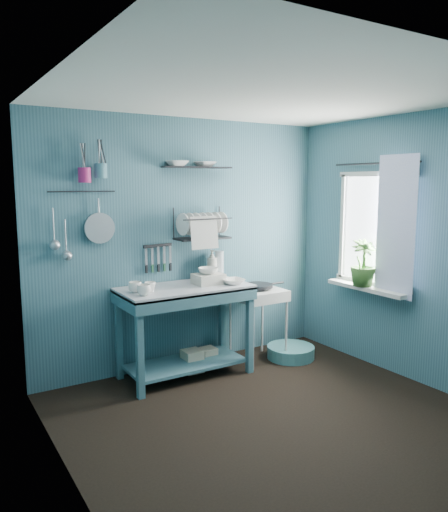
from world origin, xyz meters
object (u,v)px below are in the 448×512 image
mug_right (135,287)px  work_counter (185,331)px  water_bottle (219,264)px  mug_mid (150,287)px  storage_tin_small (208,357)px  wash_tub (208,279)px  hotplate_stand (258,325)px  frying_pan (258,286)px  utensil_cup_teal (101,171)px  colander (100,228)px  utensil_cup_magenta (85,175)px  storage_tin_large (192,361)px  floor_basin (291,352)px  soap_bottle (212,264)px  dish_rack (202,223)px  potted_plant (363,263)px  mug_left (144,290)px

mug_right → work_counter: bearing=0.0°
mug_right → water_bottle: 1.05m
mug_mid → storage_tin_small: bearing=11.6°
wash_tub → storage_tin_small: 0.84m
work_counter → hotplate_stand: bearing=1.0°
frying_pan → utensil_cup_teal: utensil_cup_teal is taller
wash_tub → colander: colander is taller
utensil_cup_magenta → storage_tin_small: bearing=-8.4°
mug_right → storage_tin_small: (0.80, 0.08, -0.83)m
mug_right → storage_tin_small: mug_right is taller
work_counter → utensil_cup_magenta: utensil_cup_magenta is taller
wash_tub → storage_tin_large: 0.84m
work_counter → floor_basin: bearing=-4.5°
utensil_cup_magenta → wash_tub: bearing=-13.8°
wash_tub → utensil_cup_magenta: utensil_cup_magenta is taller
soap_bottle → frying_pan: bearing=-29.0°
frying_pan → floor_basin: (0.34, -0.13, -0.74)m
water_bottle → dish_rack: (-0.21, -0.02, 0.44)m
frying_pan → storage_tin_large: frying_pan is taller
utensil_cup_magenta → floor_basin: size_ratio=0.26×
dish_rack → storage_tin_small: 1.37m
water_bottle → potted_plant: 1.46m
dish_rack → storage_tin_large: (-0.21, -0.15, -1.35)m
work_counter → mug_mid: bearing=-167.8°
colander → mug_mid: bearing=-45.1°
mug_left → utensil_cup_magenta: size_ratio=0.95×
dish_rack → utensil_cup_teal: bearing=170.1°
work_counter → storage_tin_large: size_ratio=5.68×
mug_left → hotplate_stand: 1.43m
utensil_cup_teal → storage_tin_small: 2.12m
soap_bottle → dish_rack: (-0.11, -0.00, 0.43)m
work_counter → potted_plant: 1.90m
work_counter → dish_rack: (0.31, 0.20, 1.02)m
mug_mid → hotplate_stand: size_ratio=0.13×
wash_tub → potted_plant: bearing=-25.4°
utensil_cup_teal → storage_tin_small: size_ratio=0.65×
mug_mid → potted_plant: bearing=-17.1°
mug_right → dish_rack: (0.81, 0.20, 0.53)m
storage_tin_large → potted_plant: bearing=-25.3°
work_counter → frying_pan: bearing=1.0°
storage_tin_large → mug_left: bearing=-160.1°
wash_tub → mug_left: bearing=-169.1°
mug_left → wash_tub: bearing=10.9°
wash_tub → storage_tin_large: wash_tub is taller
soap_bottle → mug_left: bearing=-158.2°
storage_tin_small → utensil_cup_teal: bearing=170.4°
potted_plant → dish_rack: bearing=146.8°
soap_bottle → storage_tin_large: bearing=-154.9°
mug_right → wash_tub: (0.75, -0.02, 0.00)m
utensil_cup_magenta → potted_plant: (2.50, -0.94, -0.86)m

